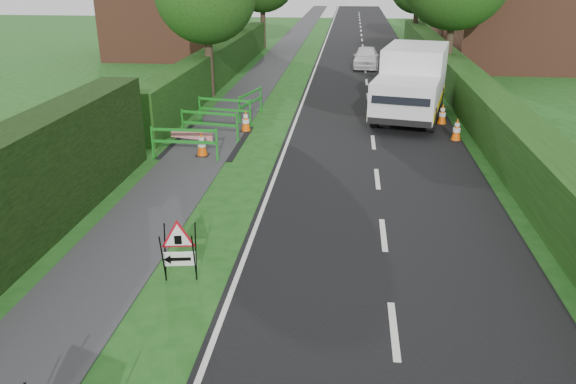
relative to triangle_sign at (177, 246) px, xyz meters
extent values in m
plane|color=#184C15|center=(1.40, -2.14, -0.73)|extent=(120.00, 120.00, 0.00)
cube|color=black|center=(3.90, 32.86, -0.73)|extent=(6.00, 90.00, 0.02)
cube|color=#2D2D30|center=(-1.60, 32.86, -0.73)|extent=(2.00, 90.00, 0.02)
cube|color=#14380F|center=(-3.60, 19.86, -0.73)|extent=(1.00, 24.00, 1.80)
cube|color=#14380F|center=(7.90, 13.86, -0.73)|extent=(1.20, 50.00, 1.50)
cube|color=brown|center=(-8.60, 27.86, 2.02)|extent=(7.00, 7.00, 5.50)
cube|color=brown|center=(12.40, 25.86, 2.02)|extent=(7.00, 7.00, 5.50)
cube|color=brown|center=(13.40, 39.86, 2.02)|extent=(7.00, 7.00, 5.50)
cylinder|color=#2D2116|center=(-3.20, 15.86, 0.58)|extent=(0.36, 0.36, 2.62)
cylinder|color=#2D2116|center=(7.80, 19.86, 0.75)|extent=(0.36, 0.36, 2.97)
cylinder|color=#2D2116|center=(-3.20, 31.86, 0.67)|extent=(0.36, 0.36, 2.80)
cylinder|color=#2D2116|center=(7.80, 35.86, 0.49)|extent=(0.36, 0.36, 2.45)
cylinder|color=black|center=(-0.23, -0.15, -0.19)|extent=(0.08, 0.33, 1.06)
cylinder|color=black|center=(-0.27, 0.11, -0.19)|extent=(0.08, 0.33, 1.06)
cylinder|color=black|center=(0.33, -0.07, -0.19)|extent=(0.08, 0.33, 1.06)
cylinder|color=black|center=(0.29, 0.20, -0.19)|extent=(0.08, 0.33, 1.06)
cube|color=white|center=(0.03, 0.00, -0.26)|extent=(0.58, 0.11, 0.28)
cube|color=black|center=(0.04, -0.01, -0.26)|extent=(0.41, 0.08, 0.07)
cone|color=black|center=(-0.19, -0.05, -0.26)|extent=(0.16, 0.19, 0.17)
cube|color=black|center=(0.04, -0.02, 0.14)|extent=(0.13, 0.03, 0.17)
cube|color=silver|center=(5.58, 13.84, 0.81)|extent=(2.93, 3.98, 2.15)
cube|color=silver|center=(5.01, 11.17, 0.39)|extent=(2.66, 2.73, 1.32)
cube|color=black|center=(4.77, 10.08, 0.72)|extent=(1.97, 0.66, 0.60)
cube|color=#DABF0B|center=(4.26, 13.05, -0.04)|extent=(1.17, 5.40, 0.27)
cube|color=#DABF0B|center=(6.46, 12.58, -0.04)|extent=(1.17, 5.40, 0.27)
cube|color=black|center=(4.78, 10.09, -0.20)|extent=(2.17, 0.59, 0.22)
cylinder|color=black|center=(4.01, 11.33, -0.29)|extent=(0.45, 0.93, 0.89)
cylinder|color=black|center=(5.98, 10.91, -0.29)|extent=(0.45, 0.93, 0.89)
cylinder|color=black|center=(4.76, 14.84, -0.29)|extent=(0.45, 0.93, 0.89)
cylinder|color=black|center=(6.73, 14.42, -0.29)|extent=(0.45, 0.93, 0.89)
cube|color=black|center=(6.68, 9.89, -0.71)|extent=(0.38, 0.38, 0.04)
cone|color=#F55707|center=(6.68, 9.89, -0.32)|extent=(0.32, 0.32, 0.75)
cylinder|color=white|center=(6.68, 9.89, -0.36)|extent=(0.25, 0.25, 0.14)
cylinder|color=white|center=(6.68, 9.89, -0.17)|extent=(0.17, 0.17, 0.10)
cube|color=black|center=(6.51, 12.00, -0.71)|extent=(0.38, 0.38, 0.04)
cone|color=#F55707|center=(6.51, 12.00, -0.32)|extent=(0.32, 0.32, 0.75)
cylinder|color=white|center=(6.51, 12.00, -0.36)|extent=(0.25, 0.25, 0.14)
cylinder|color=white|center=(6.51, 12.00, -0.17)|extent=(0.17, 0.17, 0.10)
cube|color=black|center=(6.46, 14.40, -0.71)|extent=(0.38, 0.38, 0.04)
cone|color=#F55707|center=(6.46, 14.40, -0.32)|extent=(0.32, 0.32, 0.75)
cylinder|color=white|center=(6.46, 14.40, -0.36)|extent=(0.25, 0.25, 0.14)
cylinder|color=white|center=(6.46, 14.40, -0.17)|extent=(0.17, 0.17, 0.10)
cube|color=black|center=(-1.43, 7.35, -0.71)|extent=(0.38, 0.38, 0.04)
cone|color=#F55707|center=(-1.43, 7.35, -0.32)|extent=(0.32, 0.32, 0.75)
cylinder|color=white|center=(-1.43, 7.35, -0.36)|extent=(0.25, 0.25, 0.14)
cylinder|color=white|center=(-1.43, 7.35, -0.17)|extent=(0.17, 0.17, 0.10)
cube|color=black|center=(-0.57, 10.25, -0.71)|extent=(0.38, 0.38, 0.04)
cone|color=#F55707|center=(-0.57, 10.25, -0.32)|extent=(0.32, 0.32, 0.75)
cylinder|color=white|center=(-0.57, 10.25, -0.36)|extent=(0.25, 0.25, 0.14)
cylinder|color=white|center=(-0.57, 10.25, -0.17)|extent=(0.17, 0.17, 0.10)
cube|color=#167E1C|center=(-2.87, 7.00, -0.23)|extent=(0.05, 0.05, 1.00)
cube|color=#167E1C|center=(-0.87, 7.01, -0.23)|extent=(0.05, 0.05, 1.00)
cube|color=#167E1C|center=(-1.87, 7.00, 0.19)|extent=(2.00, 0.06, 0.08)
cube|color=#167E1C|center=(-1.87, 7.00, -0.18)|extent=(2.00, 0.06, 0.08)
cube|color=#167E1C|center=(-2.87, 7.00, -0.71)|extent=(0.06, 0.35, 0.04)
cube|color=#167E1C|center=(-0.87, 7.01, -0.71)|extent=(0.06, 0.35, 0.04)
cube|color=#167E1C|center=(-2.59, 9.29, -0.23)|extent=(0.06, 0.06, 1.00)
cube|color=#167E1C|center=(-0.62, 8.95, -0.23)|extent=(0.06, 0.06, 1.00)
cube|color=#167E1C|center=(-1.61, 9.12, 0.19)|extent=(1.98, 0.39, 0.08)
cube|color=#167E1C|center=(-1.61, 9.12, -0.18)|extent=(1.98, 0.39, 0.08)
cube|color=#167E1C|center=(-2.59, 9.29, -0.71)|extent=(0.12, 0.36, 0.04)
cube|color=#167E1C|center=(-0.62, 8.95, -0.71)|extent=(0.12, 0.36, 0.04)
cube|color=#167E1C|center=(-2.51, 11.31, -0.23)|extent=(0.06, 0.06, 1.00)
cube|color=#167E1C|center=(-0.54, 10.99, -0.23)|extent=(0.06, 0.06, 1.00)
cube|color=#167E1C|center=(-1.53, 11.15, 0.19)|extent=(1.98, 0.37, 0.08)
cube|color=#167E1C|center=(-1.53, 11.15, -0.18)|extent=(1.98, 0.37, 0.08)
cube|color=#167E1C|center=(-2.51, 11.31, -0.71)|extent=(0.12, 0.36, 0.04)
cube|color=#167E1C|center=(-0.54, 10.99, -0.71)|extent=(0.12, 0.36, 0.04)
cube|color=#167E1C|center=(-1.03, 11.46, -0.23)|extent=(0.06, 0.06, 1.00)
cube|color=#167E1C|center=(-0.52, 13.39, -0.23)|extent=(0.06, 0.06, 1.00)
cube|color=#167E1C|center=(-0.77, 12.42, 0.19)|extent=(0.55, 1.95, 0.08)
cube|color=#167E1C|center=(-0.77, 12.42, -0.18)|extent=(0.55, 1.95, 0.08)
cube|color=#167E1C|center=(-1.03, 11.46, -0.71)|extent=(0.35, 0.15, 0.04)
cube|color=#167E1C|center=(-0.52, 13.39, -0.71)|extent=(0.35, 0.15, 0.04)
cube|color=red|center=(-1.95, 8.08, -0.73)|extent=(1.47, 0.39, 0.25)
imported|color=white|center=(3.93, 24.37, -0.14)|extent=(1.57, 3.58, 1.20)
camera|label=1|loc=(3.02, -8.86, 4.77)|focal=35.00mm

